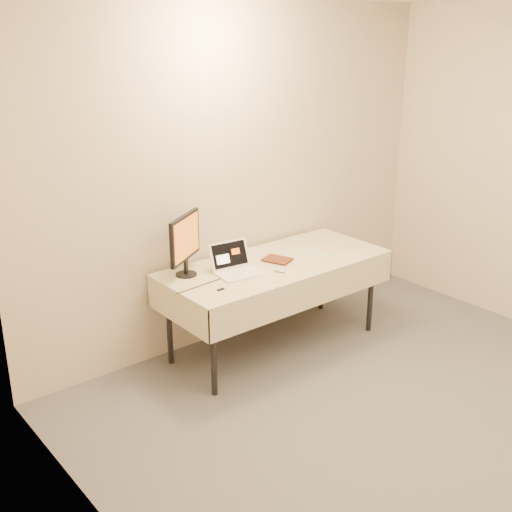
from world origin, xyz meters
TOP-DOWN VIEW (x-y plane):
  - ground at (0.00, 0.00)m, footprint 5.00×5.00m
  - back_wall at (0.00, 2.50)m, footprint 4.00×0.10m
  - table at (0.00, 2.05)m, footprint 1.86×0.81m
  - laptop at (-0.38, 2.07)m, footprint 0.36×0.34m
  - monitor at (-0.70, 2.25)m, footprint 0.40×0.27m
  - book at (-0.05, 2.03)m, footprint 0.16×0.08m
  - alarm_clock at (-0.21, 2.31)m, footprint 0.13×0.08m
  - clicker at (-0.11, 1.87)m, footprint 0.08×0.11m
  - paper_form at (0.38, 2.02)m, footprint 0.20×0.30m
  - usb_dongle at (-0.67, 1.86)m, footprint 0.06×0.02m

SIDE VIEW (x-z plane):
  - ground at x=0.00m, z-range 0.00..0.00m
  - table at x=0.00m, z-range 0.31..1.05m
  - paper_form at x=0.38m, z-range 0.74..0.74m
  - usb_dongle at x=-0.67m, z-range 0.74..0.75m
  - clicker at x=-0.11m, z-range 0.74..0.76m
  - alarm_clock at x=-0.21m, z-range 0.74..0.79m
  - laptop at x=-0.38m, z-range 0.68..0.90m
  - book at x=-0.05m, z-range 0.74..0.95m
  - monitor at x=-0.70m, z-range 0.78..1.24m
  - back_wall at x=0.00m, z-range 0.00..2.70m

